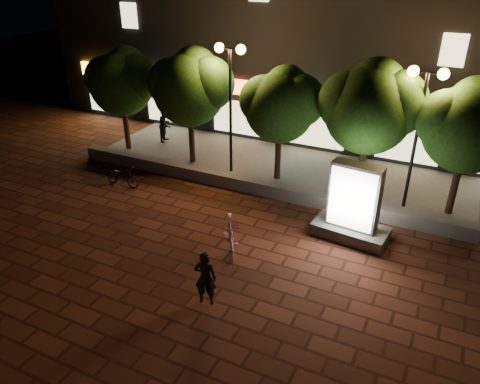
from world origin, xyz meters
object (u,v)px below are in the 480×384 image
Objects in this scene: street_lamp_left at (230,77)px; scooter_pink at (230,235)px; tree_mid at (282,103)px; street_lamp_right at (423,103)px; rider at (205,278)px; pedestrian at (165,125)px; tree_right at (372,105)px; scooter_parked at (122,176)px; tree_far_right at (471,123)px; tree_far_left at (123,80)px; ad_kiosk at (353,209)px; tree_left at (191,85)px.

scooter_pink is at bearing -63.47° from street_lamp_left.
tree_mid is 5.00m from street_lamp_right.
pedestrian reaches higher than rider.
scooter_parked is (-8.69, -3.23, -3.15)m from tree_right.
tree_far_right is 1.66m from street_lamp_right.
tree_right is 3.10× the size of pedestrian.
ad_kiosk is (11.15, -2.99, -2.26)m from tree_far_left.
pedestrian is at bearing 104.17° from scooter_pink.
scooter_parked is (-9.04, -0.23, -0.62)m from ad_kiosk.
street_lamp_left is 1.04× the size of street_lamp_right.
pedestrian is at bearing 148.79° from tree_left.
tree_left is 3.86m from pedestrian.
pedestrian is at bearing 55.77° from tree_far_left.
street_lamp_right is 1.94× the size of ad_kiosk.
scooter_pink is at bearing -131.05° from street_lamp_right.
tree_right is 1.02× the size of street_lamp_right.
tree_left is at bearing 180.00° from tree_far_right.
tree_left is 0.94× the size of street_lamp_left.
tree_left is 3.13× the size of scooter_parked.
rider is at bearing -117.52° from street_lamp_right.
rider reaches higher than scooter_pink.
tree_far_left is 0.93× the size of street_lamp_right.
tree_mid is at bearing -97.07° from rider.
tree_right is at bearing 170.90° from street_lamp_right.
tree_right reaches higher than tree_left.
street_lamp_left is at bearing -172.69° from tree_mid.
street_lamp_right reaches higher than tree_far_left.
scooter_parked is at bearing -164.81° from tree_far_right.
tree_left reaches higher than ad_kiosk.
scooter_pink is at bearing -92.52° from rider.
street_lamp_left reaches higher than pedestrian.
street_lamp_right is at bearing -1.21° from tree_far_left.
rider is 1.02× the size of scooter_parked.
tree_far_right reaches higher than scooter_pink.
ad_kiosk is (5.71, -2.73, -2.99)m from street_lamp_left.
tree_right is (10.80, 0.00, 0.27)m from tree_far_left.
pedestrian is (-2.48, 1.50, -2.55)m from tree_left.
tree_left is 7.30m from tree_right.
tree_mid is at bearing -0.00° from tree_left.
street_lamp_right is (7.00, 0.00, -0.13)m from street_lamp_left.
tree_right is 3.20m from tree_far_right.
ad_kiosk reaches higher than scooter_pink.
street_lamp_right is (8.95, -0.26, 0.45)m from tree_left.
tree_far_left is at bearing 33.92° from scooter_parked.
pedestrian is at bearing 171.21° from street_lamp_right.
ad_kiosk is (3.66, -2.99, -2.18)m from tree_mid.
tree_far_left reaches higher than scooter_parked.
street_lamp_left is 3.25× the size of rider.
tree_far_left is 0.91× the size of tree_right.
tree_left is at bearing 180.00° from tree_mid.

